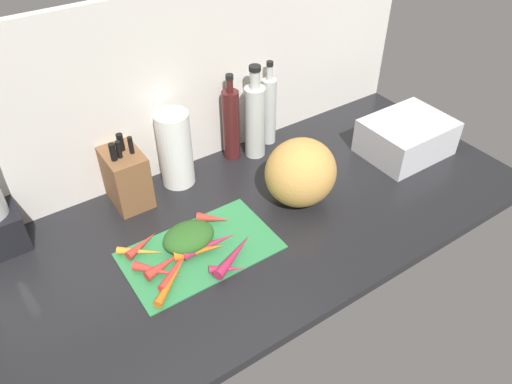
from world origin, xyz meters
TOP-DOWN VIEW (x-y plane):
  - ground_plane at (0.00, 0.00)cm, footprint 170.00×80.00cm
  - wall_back at (0.00, 38.50)cm, footprint 170.00×3.00cm
  - cutting_board at (-25.02, -3.24)cm, footprint 43.48×25.86cm
  - carrot_0 at (-26.22, -5.08)cm, footprint 14.80×7.58cm
  - carrot_1 at (-23.78, 0.63)cm, footprint 9.89×10.52cm
  - carrot_2 at (-22.49, -4.63)cm, footprint 17.01×4.47cm
  - carrot_3 at (-39.81, 4.47)cm, footprint 12.04×10.03cm
  - carrot_4 at (-36.37, -4.02)cm, footprint 12.97×5.73cm
  - carrot_5 at (-38.44, 6.56)cm, footprint 11.52×6.93cm
  - carrot_6 at (-16.10, 4.41)cm, footprint 9.51×9.02cm
  - carrot_7 at (-38.98, -5.11)cm, footprint 11.38×12.72cm
  - carrot_8 at (-37.09, -9.66)cm, footprint 15.54×13.21cm
  - carrot_9 at (-22.86, -15.00)cm, footprint 9.79×7.24cm
  - carrot_10 at (-33.74, -6.23)cm, footprint 16.04×12.80cm
  - carrot_11 at (-18.87, -11.85)cm, footprint 16.94×10.77cm
  - carrot_greens_pile at (-26.75, 0.07)cm, footprint 15.29×11.76cm
  - winter_squash at (12.62, -0.85)cm, footprint 22.90×21.36cm
  - knife_block at (-32.49, 29.65)cm, footprint 10.96×16.29cm
  - paper_towel_roll at (-15.01, 29.50)cm, footprint 10.93×10.93cm
  - bottle_0 at (7.72, 31.85)cm, footprint 5.89×5.89cm
  - bottle_1 at (15.42, 28.58)cm, footprint 7.33×7.33cm
  - bottle_2 at (24.17, 32.49)cm, footprint 5.16×5.16cm
  - dish_rack at (60.72, -1.03)cm, footprint 29.74×23.11cm

SIDE VIEW (x-z plane):
  - ground_plane at x=0.00cm, z-range -3.00..0.00cm
  - cutting_board at x=-25.02cm, z-range 0.00..0.80cm
  - carrot_3 at x=-39.81cm, z-range 0.80..2.98cm
  - carrot_9 at x=-22.86cm, z-range 0.80..3.11cm
  - carrot_8 at x=-37.09cm, z-range 0.80..3.32cm
  - carrot_10 at x=-33.74cm, z-range 0.80..3.44cm
  - carrot_7 at x=-38.98cm, z-range 0.80..3.52cm
  - carrot_5 at x=-38.44cm, z-range 0.80..3.54cm
  - carrot_4 at x=-36.37cm, z-range 0.80..3.78cm
  - carrot_6 at x=-16.10cm, z-range 0.80..3.80cm
  - carrot_1 at x=-23.78cm, z-range 0.80..3.87cm
  - carrot_11 at x=-18.87cm, z-range 0.80..3.96cm
  - carrot_2 at x=-22.49cm, z-range 0.80..4.22cm
  - carrot_0 at x=-26.22cm, z-range 0.80..4.28cm
  - carrot_greens_pile at x=-26.75cm, z-range 0.80..7.27cm
  - dish_rack at x=60.72cm, z-range 0.00..12.82cm
  - knife_block at x=-32.49cm, z-range -2.50..21.32cm
  - winter_squash at x=12.62cm, z-range 0.00..21.76cm
  - paper_towel_roll at x=-15.01cm, z-range 0.00..26.00cm
  - bottle_2 at x=24.17cm, z-range -2.65..29.24cm
  - bottle_0 at x=7.72cm, z-range -2.45..29.39cm
  - bottle_1 at x=15.42cm, z-range -2.78..31.34cm
  - wall_back at x=0.00cm, z-range 0.00..60.00cm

